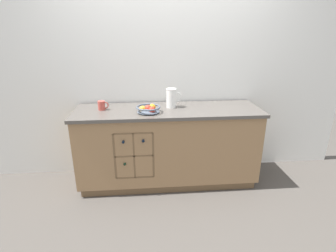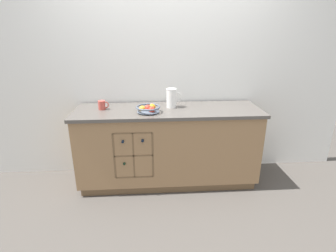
% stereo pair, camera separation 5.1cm
% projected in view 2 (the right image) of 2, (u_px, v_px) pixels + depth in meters
% --- Properties ---
extents(ground_plane, '(14.00, 14.00, 0.00)m').
position_uv_depth(ground_plane, '(168.00, 180.00, 3.13)').
color(ground_plane, '#4C4742').
extents(back_wall, '(4.40, 0.06, 2.55)m').
position_uv_depth(back_wall, '(166.00, 68.00, 3.02)').
color(back_wall, white).
rests_on(back_wall, ground_plane).
extents(kitchen_island, '(2.01, 0.62, 0.88)m').
position_uv_depth(kitchen_island, '(168.00, 146.00, 2.97)').
color(kitchen_island, brown).
rests_on(kitchen_island, ground_plane).
extents(fruit_bowl, '(0.25, 0.25, 0.08)m').
position_uv_depth(fruit_bowl, '(148.00, 108.00, 2.70)').
color(fruit_bowl, '#4C5666').
rests_on(fruit_bowl, kitchen_island).
extents(white_pitcher, '(0.17, 0.11, 0.21)m').
position_uv_depth(white_pitcher, '(172.00, 98.00, 2.85)').
color(white_pitcher, white).
rests_on(white_pitcher, kitchen_island).
extents(ceramic_mug, '(0.11, 0.07, 0.10)m').
position_uv_depth(ceramic_mug, '(102.00, 105.00, 2.79)').
color(ceramic_mug, '#B7473D').
rests_on(ceramic_mug, kitchen_island).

